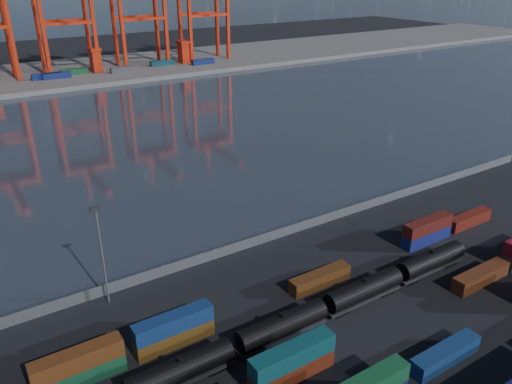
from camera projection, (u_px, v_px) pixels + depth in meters
ground at (367, 326)px, 73.01m from camera, size 700.00×700.00×0.00m
harbor_water at (124, 136)px, 153.37m from camera, size 700.00×700.00×0.00m
far_quay at (48, 75)px, 233.32m from camera, size 700.00×70.00×2.00m
container_row_south at (394, 380)px, 60.65m from camera, size 140.25×2.33×4.97m
container_row_mid at (410, 309)px, 73.63m from camera, size 141.54×2.43×5.18m
container_row_north at (230, 310)px, 73.11m from camera, size 127.96×2.30×4.91m
tanker_string at (180, 371)px, 61.87m from camera, size 107.45×3.10×4.44m
waterfront_fence at (262, 239)px, 94.02m from camera, size 160.12×0.12×2.20m
yard_light_mast at (101, 251)px, 74.30m from camera, size 1.60×0.40×16.60m
quay_containers at (28, 78)px, 215.83m from camera, size 172.58×10.99×2.60m
straddle_carriers at (45, 64)px, 221.60m from camera, size 140.00×7.00×11.10m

